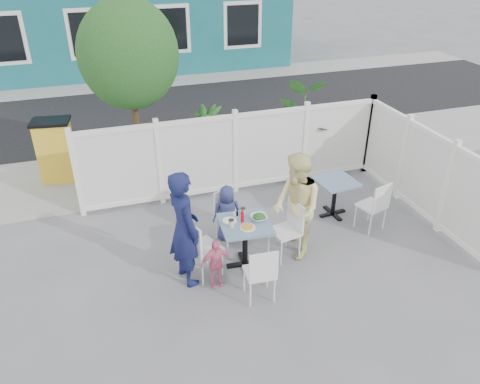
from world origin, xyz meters
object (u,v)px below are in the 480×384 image
object	(u,v)px
man	(184,228)
chair_right	(289,225)
chair_near	(261,271)
toddler	(216,263)
chair_left	(199,245)
boy	(227,213)
woman	(296,207)
main_table	(245,233)
chair_back	(228,212)
spare_table	(335,188)
utility_cabinet	(56,152)

from	to	relation	value
man	chair_right	bearing A→B (deg)	-100.72
chair_near	toddler	bearing A→B (deg)	138.45
man	toddler	world-z (taller)	man
chair_left	chair_right	size ratio (longest dim) A/B	1.06
chair_near	boy	xyz separation A→B (m)	(-0.00, 1.60, -0.02)
chair_left	boy	size ratio (longest dim) A/B	1.01
woman	boy	size ratio (longest dim) A/B	1.75
main_table	chair_back	size ratio (longest dim) A/B	0.91
spare_table	chair_near	xyz separation A→B (m)	(-2.03, -1.72, -0.03)
utility_cabinet	chair_near	size ratio (longest dim) A/B	1.40
utility_cabinet	boy	bearing A→B (deg)	-41.38
chair_near	chair_back	bearing A→B (deg)	93.24
spare_table	toddler	distance (m)	2.81
toddler	main_table	bearing A→B (deg)	21.64
chair_left	toddler	size ratio (longest dim) A/B	1.26
main_table	chair_right	world-z (taller)	chair_right
main_table	chair_left	distance (m)	0.72
chair_left	chair_back	world-z (taller)	chair_left
chair_back	utility_cabinet	bearing A→B (deg)	-65.82
main_table	boy	bearing A→B (deg)	93.19
main_table	woman	distance (m)	0.89
main_table	toddler	world-z (taller)	toddler
chair_near	boy	size ratio (longest dim) A/B	0.90
utility_cabinet	chair_left	world-z (taller)	utility_cabinet
chair_right	chair_back	bearing A→B (deg)	35.21
utility_cabinet	boy	size ratio (longest dim) A/B	1.27
boy	chair_back	bearing A→B (deg)	-122.82
utility_cabinet	chair_left	xyz separation A→B (m)	(2.01, -3.94, -0.04)
utility_cabinet	chair_back	size ratio (longest dim) A/B	1.43
chair_left	utility_cabinet	bearing A→B (deg)	-175.81
chair_near	boy	distance (m)	1.60
man	toddler	xyz separation A→B (m)	(0.37, -0.27, -0.50)
chair_left	chair_back	size ratio (longest dim) A/B	1.14
woman	boy	world-z (taller)	woman
utility_cabinet	man	distance (m)	4.33
chair_back	woman	world-z (taller)	woman
woman	boy	bearing A→B (deg)	-129.43
chair_left	man	bearing A→B (deg)	-117.40
spare_table	woman	distance (m)	1.45
woman	toddler	xyz separation A→B (m)	(-1.39, -0.38, -0.46)
chair_back	boy	distance (m)	0.03
main_table	woman	world-z (taller)	woman
chair_near	toddler	world-z (taller)	chair_near
chair_left	spare_table	bearing A→B (deg)	86.66
man	toddler	size ratio (longest dim) A/B	2.27
main_table	man	xyz separation A→B (m)	(-0.91, -0.03, 0.29)
chair_left	chair_near	size ratio (longest dim) A/B	1.12
chair_near	toddler	size ratio (longest dim) A/B	1.13
utility_cabinet	boy	xyz separation A→B (m)	(2.68, -3.11, -0.13)
spare_table	boy	bearing A→B (deg)	-176.58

